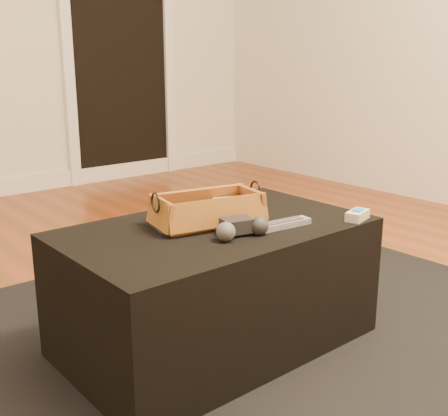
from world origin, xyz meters
TOP-DOWN VIEW (x-y plane):
  - floor at (0.00, 0.00)m, footprint 5.00×5.50m
  - doorway_opening at (1.30, 2.73)m, footprint 0.82×0.02m
  - door_jamb_left at (0.85, 2.72)m, footprint 0.08×0.05m
  - door_jamb_right at (1.75, 2.72)m, footprint 0.08×0.05m
  - area_rug at (0.10, 0.02)m, footprint 2.60×2.00m
  - ottoman at (0.10, 0.07)m, footprint 1.00×0.60m
  - tv_remote at (0.07, 0.09)m, footprint 0.20×0.06m
  - cloth_bundle at (0.19, 0.11)m, footprint 0.12×0.10m
  - wicker_basket at (0.09, 0.10)m, footprint 0.39×0.26m
  - game_controller at (0.09, -0.07)m, footprint 0.19×0.12m
  - silver_remote at (0.26, -0.08)m, footprint 0.21×0.07m
  - cream_gadget at (0.51, -0.18)m, footprint 0.11×0.07m

SIDE VIEW (x-z plane):
  - floor at x=0.00m, z-range -0.01..0.00m
  - area_rug at x=0.10m, z-range 0.00..0.01m
  - ottoman at x=0.10m, z-range 0.01..0.43m
  - silver_remote at x=0.26m, z-range 0.43..0.45m
  - cream_gadget at x=0.51m, z-range 0.43..0.47m
  - tv_remote at x=0.07m, z-range 0.44..0.47m
  - game_controller at x=0.09m, z-range 0.43..0.49m
  - cloth_bundle at x=0.19m, z-range 0.44..0.50m
  - wicker_basket at x=0.09m, z-range 0.41..0.54m
  - doorway_opening at x=1.30m, z-range 0.02..2.02m
  - door_jamb_left at x=0.85m, z-range 0.00..2.04m
  - door_jamb_right at x=1.75m, z-range 0.00..2.04m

